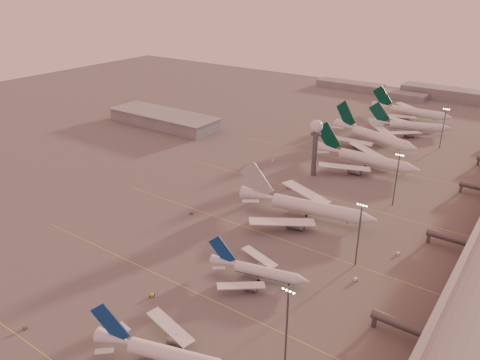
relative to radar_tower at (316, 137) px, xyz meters
The scene contains 24 objects.
ground 121.92m from the radar_tower, 92.39° to the right, with size 700.00×700.00×0.00m, color #504D4E.
taxiway_markings 71.83m from the radar_tower, 68.66° to the right, with size 180.00×185.25×0.02m.
hangar 127.68m from the radar_tower, behind, with size 82.00×27.00×8.50m.
radar_tower is the anchor object (origin of this frame).
mast_a 131.38m from the radar_tower, 66.17° to the right, with size 3.60×0.56×25.00m.
mast_b 82.32m from the radar_tower, 52.43° to the right, with size 3.60×0.56×25.00m.
mast_c 46.66m from the radar_tower, 12.53° to the right, with size 3.60×0.56×25.00m.
mast_d 91.11m from the radar_tower, 61.74° to the left, with size 3.60×0.56×25.00m.
distant_horizon 205.86m from the radar_tower, 90.67° to the left, with size 165.00×37.50×9.00m.
narrowbody_near 142.24m from the radar_tower, 79.05° to the right, with size 40.20×31.60×16.16m.
narrowbody_mid 97.55m from the radar_tower, 74.03° to the right, with size 35.27×27.81×14.02m.
widebody_white 50.01m from the radar_tower, 66.77° to the right, with size 60.28×47.91×21.35m.
greentail_a 35.28m from the radar_tower, 54.35° to the left, with size 59.45×48.00×21.59m.
greentail_b 66.80m from the radar_tower, 82.98° to the left, with size 59.57×47.35×22.40m.
greentail_c 103.66m from the radar_tower, 79.42° to the left, with size 50.93×40.41×19.33m.
greentail_d 135.84m from the radar_tower, 86.14° to the left, with size 57.78×46.70×21.00m.
gsv_truck_a 154.23m from the radar_tower, 95.93° to the right, with size 5.51×2.31×2.17m.
gsv_tug_mid 121.64m from the radar_tower, 88.32° to the right, with size 3.48×3.81×0.94m.
gsv_truck_b 93.65m from the radar_tower, 53.67° to the right, with size 5.81×2.70×2.26m.
gsv_truck_c 75.47m from the radar_tower, 108.50° to the right, with size 5.75×3.68×2.19m.
gsv_catering_b 80.30m from the radar_tower, 39.11° to the right, with size 4.56×2.19×3.74m.
gsv_tug_far 30.23m from the radar_tower, 94.88° to the right, with size 3.68×3.52×0.91m.
gsv_truck_d 33.72m from the radar_tower, behind, with size 3.04×5.49×2.10m.
gsv_tug_hangar 54.77m from the radar_tower, 40.89° to the left, with size 4.15×2.86×1.10m.
Camera 1 is at (102.64, -83.79, 95.41)m, focal length 35.00 mm.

